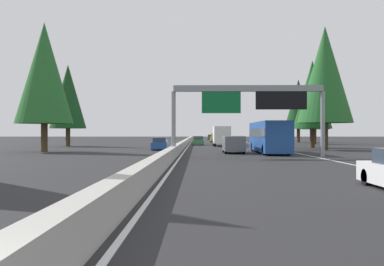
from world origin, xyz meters
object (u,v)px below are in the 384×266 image
(pickup_distant_a, at_px, (215,138))
(oncoming_near, at_px, (160,144))
(sign_gantry_overhead, at_px, (250,100))
(minivan_mid_right, at_px, (233,144))
(conifer_right_distant, at_px, (298,104))
(conifer_right_far, at_px, (315,103))
(sedan_near_center, at_px, (198,141))
(box_truck_mid_center, at_px, (221,135))
(bus_far_center, at_px, (269,136))
(conifer_right_mid, at_px, (312,95))
(conifer_left_near, at_px, (44,73))
(conifer_right_near, at_px, (325,75))
(conifer_left_mid, at_px, (68,97))
(sedan_far_left, at_px, (238,140))
(sedan_near_right, at_px, (211,137))

(pickup_distant_a, relative_size, oncoming_near, 1.27)
(pickup_distant_a, bearing_deg, sign_gantry_overhead, -179.38)
(minivan_mid_right, relative_size, conifer_right_distant, 0.38)
(conifer_right_far, bearing_deg, sedan_near_center, 105.32)
(box_truck_mid_center, distance_m, bus_far_center, 22.87)
(conifer_right_mid, relative_size, conifer_left_near, 0.86)
(bus_far_center, bearing_deg, sedan_near_center, 14.34)
(box_truck_mid_center, xyz_separation_m, conifer_right_far, (10.33, -16.91, 5.62))
(bus_far_center, distance_m, conifer_right_near, 12.86)
(pickup_distant_a, distance_m, conifer_left_mid, 37.54)
(oncoming_near, distance_m, conifer_right_mid, 22.01)
(conifer_left_near, xyz_separation_m, conifer_left_mid, (18.35, 3.06, -0.94))
(minivan_mid_right, xyz_separation_m, box_truck_mid_center, (22.66, -0.01, 0.66))
(conifer_right_distant, distance_m, conifer_left_near, 58.77)
(minivan_mid_right, relative_size, conifer_right_near, 0.35)
(conifer_right_mid, bearing_deg, minivan_mid_right, 141.90)
(sedan_far_left, distance_m, conifer_right_far, 14.83)
(oncoming_near, height_order, conifer_right_mid, conifer_right_mid)
(sedan_far_left, xyz_separation_m, conifer_left_mid, (-13.42, 26.44, 6.69))
(conifer_left_near, bearing_deg, bus_far_center, -95.54)
(sign_gantry_overhead, height_order, bus_far_center, sign_gantry_overhead)
(oncoming_near, distance_m, conifer_left_mid, 20.73)
(minivan_mid_right, bearing_deg, sign_gantry_overhead, -173.70)
(pickup_distant_a, bearing_deg, conifer_right_far, -134.87)
(conifer_right_near, bearing_deg, conifer_left_mid, 68.88)
(sedan_far_left, bearing_deg, sedan_near_right, 4.08)
(conifer_left_near, height_order, conifer_left_mid, conifer_left_near)
(pickup_distant_a, height_order, conifer_left_mid, conifer_left_mid)
(conifer_right_near, bearing_deg, oncoming_near, 89.15)
(bus_far_center, bearing_deg, sign_gantry_overhead, 159.43)
(minivan_mid_right, bearing_deg, oncoming_near, 45.61)
(oncoming_near, height_order, conifer_right_distant, conifer_right_distant)
(bus_far_center, bearing_deg, conifer_left_near, 84.46)
(sedan_near_center, bearing_deg, conifer_right_far, -74.68)
(pickup_distant_a, relative_size, bus_far_center, 0.49)
(sedan_far_left, xyz_separation_m, conifer_right_near, (-26.56, -7.60, 8.11))
(conifer_left_mid, bearing_deg, sedan_near_center, -70.74)
(conifer_right_mid, relative_size, conifer_left_mid, 0.97)
(conifer_right_near, bearing_deg, bus_far_center, 133.92)
(sedan_far_left, bearing_deg, conifer_right_far, -94.68)
(pickup_distant_a, distance_m, conifer_right_near, 44.28)
(conifer_right_far, relative_size, conifer_left_near, 0.87)
(sedan_far_left, bearing_deg, conifer_left_mid, 116.90)
(oncoming_near, bearing_deg, conifer_right_far, 135.35)
(bus_far_center, relative_size, oncoming_near, 2.61)
(conifer_right_near, xyz_separation_m, conifer_left_mid, (13.15, 34.04, -1.42))
(conifer_right_mid, relative_size, conifer_right_distant, 0.89)
(oncoming_near, xyz_separation_m, conifer_left_mid, (12.86, 14.81, 6.69))
(minivan_mid_right, bearing_deg, conifer_right_far, -27.16)
(sedan_near_right, xyz_separation_m, oncoming_near, (-75.59, 8.11, 0.00))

